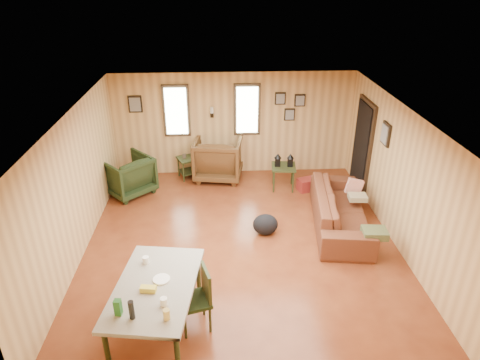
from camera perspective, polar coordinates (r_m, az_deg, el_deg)
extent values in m
cube|color=brown|center=(7.82, 0.16, -8.28)|extent=(5.50, 6.00, 0.02)
cube|color=#997C5B|center=(6.74, 0.19, 8.86)|extent=(5.50, 6.00, 0.02)
cube|color=#DEB26F|center=(9.98, -0.82, 7.48)|extent=(5.50, 0.02, 2.40)
cube|color=#DEB26F|center=(4.72, 2.35, -17.07)|extent=(5.50, 0.02, 2.40)
cube|color=#DEB26F|center=(7.58, -21.15, -0.84)|extent=(0.02, 6.00, 2.40)
cube|color=#DEB26F|center=(7.84, 20.74, 0.17)|extent=(0.02, 6.00, 2.40)
cube|color=black|center=(9.87, -8.49, 9.11)|extent=(0.60, 0.05, 1.20)
cube|color=#E0F2D1|center=(9.83, -8.50, 9.04)|extent=(0.48, 0.04, 1.06)
cube|color=black|center=(9.85, 0.94, 9.36)|extent=(0.60, 0.05, 1.20)
cube|color=#E0F2D1|center=(9.81, 0.96, 9.29)|extent=(0.48, 0.04, 1.06)
cube|color=black|center=(9.83, -3.76, 8.67)|extent=(0.07, 0.05, 0.12)
cylinder|color=silver|center=(9.74, -3.79, 9.29)|extent=(0.07, 0.07, 0.14)
cube|color=black|center=(9.56, 16.02, 4.27)|extent=(0.06, 1.00, 2.05)
cube|color=black|center=(9.55, 15.79, 4.27)|extent=(0.04, 0.82, 1.90)
cube|color=black|center=(9.85, 5.39, 10.78)|extent=(0.24, 0.04, 0.28)
cube|color=#9E998C|center=(9.83, 5.41, 10.73)|extent=(0.19, 0.02, 0.22)
cube|color=black|center=(9.94, 7.99, 10.48)|extent=(0.24, 0.04, 0.28)
cube|color=#9E998C|center=(9.91, 8.02, 10.43)|extent=(0.19, 0.02, 0.22)
cube|color=black|center=(10.00, 6.61, 8.68)|extent=(0.24, 0.04, 0.28)
cube|color=#9E998C|center=(9.97, 6.64, 8.62)|extent=(0.19, 0.02, 0.22)
cube|color=black|center=(9.94, -13.79, 9.80)|extent=(0.30, 0.04, 0.38)
cube|color=#9E998C|center=(9.92, -13.82, 9.75)|extent=(0.24, 0.02, 0.31)
cube|color=black|center=(8.36, 18.88, 5.82)|extent=(0.04, 0.34, 0.42)
cube|color=#9E998C|center=(8.35, 18.69, 5.83)|extent=(0.02, 0.27, 0.34)
imported|color=brown|center=(8.25, 13.33, -3.14)|extent=(1.01, 2.48, 0.94)
imported|color=#543619|center=(9.89, -2.88, 3.18)|extent=(1.19, 1.14, 1.08)
imported|color=#212F15|center=(9.52, -14.73, 0.84)|extent=(1.25, 1.24, 0.94)
cube|color=#303A19|center=(9.98, -6.85, 2.89)|extent=(0.62, 0.60, 0.04)
cube|color=#303A19|center=(10.11, -6.76, 1.19)|extent=(0.56, 0.54, 0.03)
cylinder|color=#303A19|center=(9.87, -7.54, 0.99)|extent=(0.05, 0.05, 0.48)
cylinder|color=#303A19|center=(9.99, -5.34, 1.43)|extent=(0.05, 0.05, 0.48)
cylinder|color=#303A19|center=(10.18, -8.19, 1.76)|extent=(0.05, 0.05, 0.48)
cylinder|color=#303A19|center=(10.29, -6.05, 2.18)|extent=(0.05, 0.05, 0.48)
cube|color=brown|center=(9.92, -7.45, 3.17)|extent=(0.09, 0.05, 0.11)
cube|color=brown|center=(9.98, -6.40, 3.35)|extent=(0.08, 0.05, 0.11)
cube|color=#303A19|center=(9.44, 5.84, 1.76)|extent=(0.57, 0.57, 0.04)
cylinder|color=#303A19|center=(9.36, 4.54, -0.20)|extent=(0.04, 0.04, 0.52)
cylinder|color=#303A19|center=(9.38, 7.09, -0.25)|extent=(0.04, 0.04, 0.52)
cylinder|color=#303A19|center=(9.73, 4.49, 0.91)|extent=(0.04, 0.04, 0.52)
cylinder|color=#303A19|center=(9.76, 6.94, 0.85)|extent=(0.04, 0.04, 0.52)
cube|color=black|center=(9.39, 5.04, 2.42)|extent=(0.13, 0.13, 0.19)
cone|color=black|center=(9.33, 5.08, 3.24)|extent=(0.17, 0.17, 0.10)
cube|color=black|center=(9.40, 6.70, 2.38)|extent=(0.13, 0.13, 0.19)
cone|color=black|center=(9.34, 6.74, 3.20)|extent=(0.17, 0.17, 0.10)
cube|color=maroon|center=(9.58, 8.87, -0.60)|extent=(0.45, 0.38, 0.27)
ellipsoid|color=black|center=(7.94, 3.40, -5.94)|extent=(0.48, 0.37, 0.40)
cube|color=#4D5630|center=(7.51, 17.52, -6.76)|extent=(0.43, 0.35, 0.13)
cube|color=red|center=(8.73, 14.98, -0.85)|extent=(0.37, 0.12, 0.36)
cube|color=tan|center=(8.57, 15.40, -2.23)|extent=(0.36, 0.29, 0.10)
cube|color=gray|center=(5.70, -11.23, -13.83)|extent=(1.21, 1.77, 0.05)
cylinder|color=#303A19|center=(5.63, -17.24, -21.23)|extent=(0.07, 0.07, 0.79)
cylinder|color=#303A19|center=(5.41, -8.31, -22.49)|extent=(0.07, 0.07, 0.79)
cylinder|color=#303A19|center=(6.59, -12.85, -12.27)|extent=(0.07, 0.07, 0.79)
cylinder|color=#303A19|center=(6.41, -5.51, -12.92)|extent=(0.07, 0.07, 0.79)
cylinder|color=white|center=(5.36, -10.13, -15.65)|extent=(0.10, 0.10, 0.10)
cylinder|color=white|center=(6.04, -12.45, -10.37)|extent=(0.10, 0.10, 0.10)
cube|color=#226023|center=(5.32, -15.96, -16.00)|extent=(0.09, 0.09, 0.21)
cylinder|color=black|center=(5.23, -14.27, -16.43)|extent=(0.07, 0.07, 0.24)
cylinder|color=gold|center=(5.18, -9.77, -17.23)|extent=(0.09, 0.09, 0.13)
cylinder|color=white|center=(5.74, -10.43, -12.89)|extent=(0.25, 0.25, 0.02)
cube|color=yellow|center=(5.59, -12.14, -14.01)|extent=(0.21, 0.11, 0.07)
cube|color=#212F15|center=(5.98, -6.15, -15.71)|extent=(0.52, 0.52, 0.05)
cube|color=#303A19|center=(5.85, -4.51, -13.56)|extent=(0.15, 0.40, 0.46)
cylinder|color=#303A19|center=(6.00, -7.30, -18.70)|extent=(0.04, 0.04, 0.44)
cylinder|color=#303A19|center=(6.04, -4.00, -18.05)|extent=(0.04, 0.04, 0.44)
cylinder|color=#303A19|center=(6.24, -8.01, -16.57)|extent=(0.04, 0.04, 0.44)
cylinder|color=#303A19|center=(6.28, -4.86, -15.97)|extent=(0.04, 0.04, 0.44)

